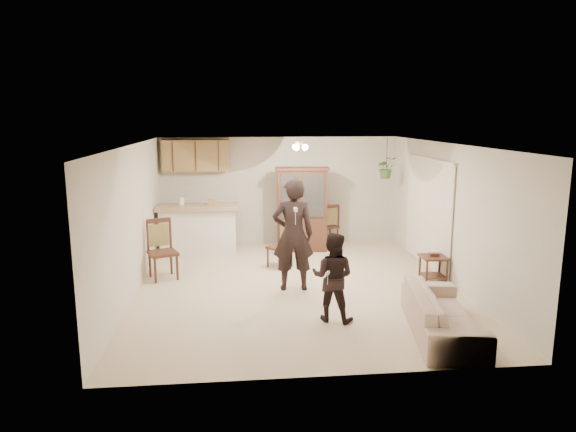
{
  "coord_description": "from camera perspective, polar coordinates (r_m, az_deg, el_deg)",
  "views": [
    {
      "loc": [
        -1.02,
        -8.66,
        2.96
      ],
      "look_at": [
        -0.09,
        0.4,
        1.19
      ],
      "focal_mm": 32.0,
      "sensor_mm": 36.0,
      "label": 1
    }
  ],
  "objects": [
    {
      "name": "chair_bar",
      "position": [
        9.8,
        -13.69,
        -5.02
      ],
      "size": [
        0.64,
        0.64,
        1.1
      ],
      "rotation": [
        0.0,
        0.0,
        0.39
      ],
      "color": "#351C13",
      "rests_on": "floor"
    },
    {
      "name": "ceiling_fixture",
      "position": [
        9.95,
        1.23,
        7.75
      ],
      "size": [
        0.36,
        0.36,
        0.2
      ],
      "primitive_type": null,
      "color": "#FFF0BF",
      "rests_on": "ceiling"
    },
    {
      "name": "bar_top",
      "position": [
        11.2,
        -10.0,
        1.0
      ],
      "size": [
        1.75,
        0.7,
        0.08
      ],
      "primitive_type": "cube",
      "color": "#A47F62",
      "rests_on": "breakfast_bar"
    },
    {
      "name": "controller_child",
      "position": [
        7.23,
        4.44,
        -6.34
      ],
      "size": [
        0.08,
        0.12,
        0.04
      ],
      "primitive_type": "cube",
      "rotation": [
        0.0,
        0.0,
        2.72
      ],
      "color": "white",
      "rests_on": "child"
    },
    {
      "name": "ceiling",
      "position": [
        8.73,
        0.89,
        7.96
      ],
      "size": [
        5.5,
        6.5,
        0.02
      ],
      "primitive_type": "cube",
      "color": "white",
      "rests_on": "wall_back"
    },
    {
      "name": "wall_front",
      "position": [
        5.76,
        4.63,
        -6.3
      ],
      "size": [
        5.5,
        0.02,
        2.5
      ],
      "primitive_type": "cube",
      "color": "beige",
      "rests_on": "ground"
    },
    {
      "name": "floor",
      "position": [
        9.21,
        0.84,
        -7.77
      ],
      "size": [
        6.5,
        6.5,
        0.0
      ],
      "primitive_type": "plane",
      "color": "beige",
      "rests_on": "ground"
    },
    {
      "name": "china_hutch",
      "position": [
        11.41,
        1.54,
        0.68
      ],
      "size": [
        1.21,
        0.52,
        1.87
      ],
      "rotation": [
        0.0,
        0.0,
        -0.05
      ],
      "color": "#351C13",
      "rests_on": "floor"
    },
    {
      "name": "breakfast_bar",
      "position": [
        11.31,
        -9.9,
        -1.75
      ],
      "size": [
        1.6,
        0.55,
        1.0
      ],
      "primitive_type": "cube",
      "color": "silver",
      "rests_on": "floor"
    },
    {
      "name": "chair_hutch_right",
      "position": [
        12.08,
        4.38,
        -1.88
      ],
      "size": [
        0.55,
        0.55,
        0.98
      ],
      "rotation": [
        0.0,
        0.0,
        3.47
      ],
      "color": "#351C13",
      "rests_on": "floor"
    },
    {
      "name": "adult",
      "position": [
        8.8,
        0.56,
        -2.56
      ],
      "size": [
        0.67,
        0.45,
        1.8
      ],
      "primitive_type": "imported",
      "rotation": [
        0.0,
        0.0,
        3.12
      ],
      "color": "black",
      "rests_on": "floor"
    },
    {
      "name": "chair_hutch_left",
      "position": [
        10.24,
        -0.92,
        -4.3
      ],
      "size": [
        0.58,
        0.58,
        0.92
      ],
      "rotation": [
        0.0,
        0.0,
        -0.81
      ],
      "color": "#351C13",
      "rests_on": "floor"
    },
    {
      "name": "child",
      "position": [
        7.56,
        4.99,
        -6.65
      ],
      "size": [
        0.81,
        0.73,
        1.35
      ],
      "primitive_type": "imported",
      "rotation": [
        0.0,
        0.0,
        2.72
      ],
      "color": "black",
      "rests_on": "floor"
    },
    {
      "name": "sofa",
      "position": [
        7.47,
        16.79,
        -9.83
      ],
      "size": [
        1.03,
        1.97,
        0.73
      ],
      "primitive_type": "imported",
      "rotation": [
        0.0,
        0.0,
        1.41
      ],
      "color": "beige",
      "rests_on": "floor"
    },
    {
      "name": "side_table",
      "position": [
        9.64,
        15.83,
        -5.69
      ],
      "size": [
        0.47,
        0.47,
        0.56
      ],
      "rotation": [
        0.0,
        0.0,
        -0.02
      ],
      "color": "#351C13",
      "rests_on": "floor"
    },
    {
      "name": "vertical_blinds",
      "position": [
        10.43,
        15.23,
        0.32
      ],
      "size": [
        0.06,
        2.3,
        2.1
      ],
      "primitive_type": null,
      "color": "beige",
      "rests_on": "wall_right"
    },
    {
      "name": "hanging_plant",
      "position": [
        11.6,
        10.88,
        5.29
      ],
      "size": [
        0.43,
        0.37,
        0.48
      ],
      "primitive_type": "imported",
      "color": "#285923",
      "rests_on": "ceiling"
    },
    {
      "name": "wall_right",
      "position": [
        9.6,
        17.4,
        0.21
      ],
      "size": [
        0.02,
        6.5,
        2.5
      ],
      "primitive_type": "cube",
      "color": "beige",
      "rests_on": "ground"
    },
    {
      "name": "controller_adult",
      "position": [
        8.23,
        0.84,
        0.73
      ],
      "size": [
        0.06,
        0.17,
        0.05
      ],
      "primitive_type": "cube",
      "rotation": [
        0.0,
        0.0,
        3.12
      ],
      "color": "white",
      "rests_on": "adult"
    },
    {
      "name": "upper_cabinets",
      "position": [
        11.79,
        -10.16,
        6.63
      ],
      "size": [
        1.5,
        0.34,
        0.7
      ],
      "primitive_type": "cube",
      "color": "olive",
      "rests_on": "wall_back"
    },
    {
      "name": "plant_cord",
      "position": [
        11.57,
        10.93,
        6.9
      ],
      "size": [
        0.01,
        0.01,
        0.65
      ],
      "primitive_type": "cylinder",
      "color": "black",
      "rests_on": "ceiling"
    },
    {
      "name": "wall_back",
      "position": [
        12.07,
        -0.93,
        2.84
      ],
      "size": [
        5.5,
        0.02,
        2.5
      ],
      "primitive_type": "cube",
      "color": "beige",
      "rests_on": "ground"
    },
    {
      "name": "wall_left",
      "position": [
        8.99,
        -16.82,
        -0.45
      ],
      "size": [
        0.02,
        6.5,
        2.5
      ],
      "primitive_type": "cube",
      "color": "beige",
      "rests_on": "ground"
    }
  ]
}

